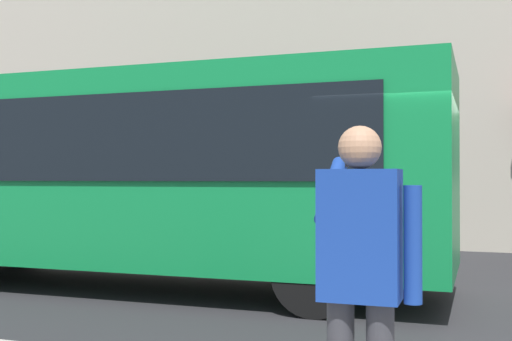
% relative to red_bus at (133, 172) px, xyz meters
% --- Properties ---
extents(ground_plane, '(60.00, 60.00, 0.00)m').
position_rel_red_bus_xyz_m(ground_plane, '(-4.29, 0.06, -1.68)').
color(ground_plane, '#232326').
extents(red_bus, '(9.05, 2.54, 3.08)m').
position_rel_red_bus_xyz_m(red_bus, '(0.00, 0.00, 0.00)').
color(red_bus, '#0F7238').
rests_on(red_bus, ground_plane).
extents(pedestrian_photographer, '(0.53, 0.52, 1.70)m').
position_rel_red_bus_xyz_m(pedestrian_photographer, '(-4.24, 4.93, -0.54)').
color(pedestrian_photographer, '#2D2D33').
rests_on(pedestrian_photographer, sidewalk_curb).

